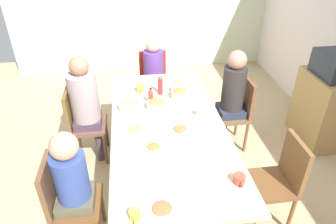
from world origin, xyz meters
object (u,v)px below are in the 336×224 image
(cup_4, at_px, (135,215))
(cup_1, at_px, (199,112))
(plate_2, at_px, (178,82))
(side_cabinet, at_px, (322,109))
(cup_2, at_px, (175,89))
(person_5, at_px, (74,182))
(plate_4, at_px, (135,130))
(chair_1, at_px, (280,177))
(chair_2, at_px, (81,121))
(cup_0, at_px, (239,179))
(person_2, at_px, (86,101))
(chair_4, at_px, (237,109))
(chair_5, at_px, (66,199))
(bowl_2, at_px, (128,106))
(dining_table, at_px, (168,131))
(microwave, at_px, (336,65))
(bowl_1, at_px, (157,104))
(plate_1, at_px, (154,147))
(bowl_0, at_px, (180,93))
(cup_3, at_px, (140,88))
(plate_0, at_px, (180,130))
(bottle_1, at_px, (151,97))
(person_4, at_px, (232,93))
(chair_3, at_px, (153,79))
(person_3, at_px, (154,71))
(plate_3, at_px, (162,209))
(bottle_0, at_px, (161,85))

(cup_4, bearing_deg, cup_1, 149.01)
(plate_2, relative_size, side_cabinet, 0.24)
(cup_2, distance_m, cup_4, 1.79)
(person_5, distance_m, plate_4, 0.74)
(cup_4, bearing_deg, chair_1, 110.09)
(chair_2, height_order, cup_0, chair_2)
(chair_1, relative_size, person_2, 0.70)
(chair_4, xyz_separation_m, chair_5, (1.16, -1.84, 0.00))
(plate_2, relative_size, bowl_2, 1.15)
(dining_table, relative_size, chair_2, 2.57)
(plate_2, bearing_deg, person_5, -36.37)
(cup_4, height_order, microwave, microwave)
(chair_5, height_order, microwave, microwave)
(chair_1, distance_m, bowl_2, 1.62)
(bowl_1, relative_size, cup_2, 1.87)
(chair_5, bearing_deg, plate_1, 107.76)
(bowl_0, relative_size, cup_3, 1.66)
(person_2, bearing_deg, bowl_2, 63.30)
(dining_table, height_order, plate_0, plate_0)
(chair_2, xyz_separation_m, side_cabinet, (0.04, 2.93, -0.06))
(bottle_1, bearing_deg, person_5, -34.82)
(person_4, height_order, bowl_0, person_4)
(chair_3, xyz_separation_m, plate_0, (1.64, 0.10, 0.27))
(person_3, distance_m, side_cabinet, 2.22)
(chair_4, distance_m, cup_1, 0.80)
(person_4, bearing_deg, bottle_1, -81.23)
(chair_2, height_order, plate_2, chair_2)
(chair_1, bearing_deg, chair_4, 180.00)
(person_3, distance_m, cup_3, 0.78)
(bowl_0, bearing_deg, cup_0, 9.43)
(bowl_0, relative_size, cup_0, 1.56)
(cup_2, bearing_deg, bowl_0, 14.04)
(plate_0, height_order, cup_0, cup_0)
(person_5, distance_m, cup_2, 1.59)
(cup_2, bearing_deg, person_5, -38.76)
(chair_1, height_order, plate_4, chair_1)
(chair_2, relative_size, plate_4, 4.07)
(bowl_0, xyz_separation_m, bowl_1, (0.18, -0.27, -0.01))
(dining_table, distance_m, plate_0, 0.17)
(plate_2, xyz_separation_m, bottle_1, (0.44, -0.37, 0.07))
(person_2, relative_size, cup_1, 12.08)
(plate_0, relative_size, bowl_2, 1.25)
(person_4, distance_m, cup_1, 0.68)
(chair_3, height_order, side_cabinet, same)
(plate_3, bearing_deg, person_5, -123.51)
(chair_2, distance_m, plate_2, 1.23)
(person_2, bearing_deg, chair_4, 90.00)
(bowl_2, distance_m, bottle_0, 0.48)
(person_5, height_order, cup_4, person_5)
(chair_2, bearing_deg, cup_4, 18.92)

